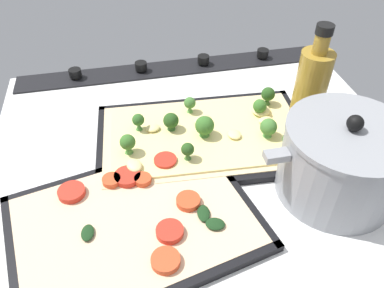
% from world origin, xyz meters
% --- Properties ---
extents(ground_plane, '(0.75, 0.69, 0.03)m').
position_xyz_m(ground_plane, '(0.00, 0.00, -0.01)').
color(ground_plane, white).
extents(stove_control_panel, '(0.72, 0.07, 0.03)m').
position_xyz_m(stove_control_panel, '(0.00, -0.31, 0.01)').
color(stove_control_panel, black).
rests_on(stove_control_panel, ground_plane).
extents(baking_tray_front, '(0.41, 0.27, 0.01)m').
position_xyz_m(baking_tray_front, '(-0.01, -0.04, 0.00)').
color(baking_tray_front, black).
rests_on(baking_tray_front, ground_plane).
extents(broccoli_pizza, '(0.38, 0.24, 0.05)m').
position_xyz_m(broccoli_pizza, '(-0.02, -0.04, 0.02)').
color(broccoli_pizza, beige).
rests_on(broccoli_pizza, baking_tray_front).
extents(baking_tray_back, '(0.40, 0.33, 0.01)m').
position_xyz_m(baking_tray_back, '(0.13, 0.13, 0.00)').
color(baking_tray_back, black).
rests_on(baking_tray_back, ground_plane).
extents(veggie_pizza_back, '(0.37, 0.30, 0.02)m').
position_xyz_m(veggie_pizza_back, '(0.13, 0.12, 0.01)').
color(veggie_pizza_back, beige).
rests_on(veggie_pizza_back, baking_tray_back).
extents(cooking_pot, '(0.26, 0.19, 0.15)m').
position_xyz_m(cooking_pot, '(-0.19, 0.12, 0.06)').
color(cooking_pot, gray).
rests_on(cooking_pot, ground_plane).
extents(oil_bottle, '(0.06, 0.06, 0.21)m').
position_xyz_m(oil_bottle, '(-0.21, -0.05, 0.08)').
color(oil_bottle, olive).
rests_on(oil_bottle, ground_plane).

